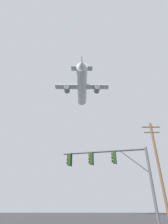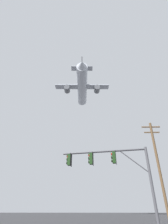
% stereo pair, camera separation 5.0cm
% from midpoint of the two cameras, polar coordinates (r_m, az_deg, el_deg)
% --- Properties ---
extents(signal_pole_near, '(6.67, 1.47, 5.51)m').
position_cam_midpoint_polar(signal_pole_near, '(14.37, 8.87, -16.50)').
color(signal_pole_near, '#4C4C51').
rests_on(signal_pole_near, ground).
extents(utility_pole, '(2.20, 0.28, 10.47)m').
position_cam_midpoint_polar(utility_pole, '(21.47, 23.09, -15.36)').
color(utility_pole, brown).
rests_on(utility_pole, ground).
extents(airplane, '(16.23, 21.00, 5.75)m').
position_cam_midpoint_polar(airplane, '(54.41, -0.62, 8.24)').
color(airplane, '#B7BCC6').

